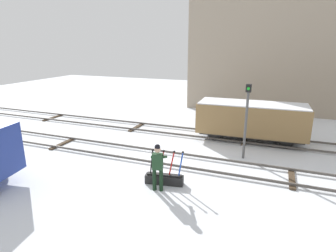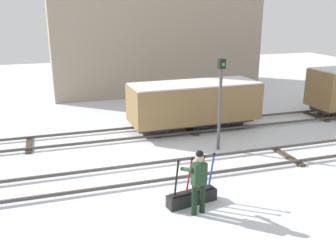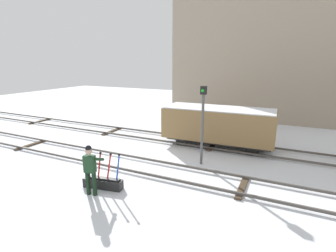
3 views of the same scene
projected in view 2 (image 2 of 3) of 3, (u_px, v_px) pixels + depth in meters
The scene contains 8 objects.
ground_plane at pixel (137, 177), 12.68m from camera, with size 60.00×60.00×0.00m, color silver.
track_main_line at pixel (137, 174), 12.65m from camera, with size 44.00×1.94×0.18m.
track_siding_near at pixel (114, 135), 16.58m from camera, with size 44.00×1.94×0.18m.
switch_lever_frame at pixel (192, 196), 10.91m from camera, with size 1.56×0.61×1.45m.
rail_worker at pixel (198, 178), 10.15m from camera, with size 0.62×0.75×1.86m.
signal_post at pixel (220, 95), 14.54m from camera, with size 0.24×0.32×3.61m.
apartment_building at pixel (150, 2), 25.74m from camera, with size 13.86×6.85×11.63m.
freight_car_far_end at pixel (194, 103), 17.34m from camera, with size 5.99×2.30×2.21m.
Camera 2 is at (-2.55, -11.37, 5.40)m, focal length 40.49 mm.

